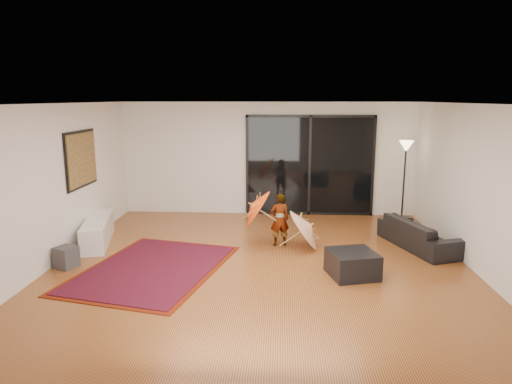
# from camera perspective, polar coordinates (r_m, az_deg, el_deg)

# --- Properties ---
(floor) EXTENTS (7.00, 7.00, 0.00)m
(floor) POSITION_cam_1_polar(r_m,az_deg,el_deg) (7.91, 0.65, -8.97)
(floor) COLOR #A35C2C
(floor) RESTS_ON ground
(ceiling) EXTENTS (7.00, 7.00, 0.00)m
(ceiling) POSITION_cam_1_polar(r_m,az_deg,el_deg) (7.40, 0.70, 11.00)
(ceiling) COLOR white
(ceiling) RESTS_ON wall_back
(wall_back) EXTENTS (7.00, 0.00, 7.00)m
(wall_back) POSITION_cam_1_polar(r_m,az_deg,el_deg) (10.99, 1.50, 4.16)
(wall_back) COLOR silver
(wall_back) RESTS_ON floor
(wall_front) EXTENTS (7.00, 0.00, 7.00)m
(wall_front) POSITION_cam_1_polar(r_m,az_deg,el_deg) (4.16, -1.53, -8.56)
(wall_front) COLOR silver
(wall_front) RESTS_ON floor
(wall_left) EXTENTS (0.00, 7.00, 7.00)m
(wall_left) POSITION_cam_1_polar(r_m,az_deg,el_deg) (8.45, -23.78, 0.88)
(wall_left) COLOR silver
(wall_left) RESTS_ON floor
(wall_right) EXTENTS (0.00, 7.00, 7.00)m
(wall_right) POSITION_cam_1_polar(r_m,az_deg,el_deg) (8.17, 26.02, 0.34)
(wall_right) COLOR silver
(wall_right) RESTS_ON floor
(sliding_door) EXTENTS (3.06, 0.07, 2.40)m
(sliding_door) POSITION_cam_1_polar(r_m,az_deg,el_deg) (10.99, 6.72, 3.30)
(sliding_door) COLOR black
(sliding_door) RESTS_ON wall_back
(painting) EXTENTS (0.04, 1.28, 1.08)m
(painting) POSITION_cam_1_polar(r_m,az_deg,el_deg) (9.28, -20.97, 3.86)
(painting) COLOR black
(painting) RESTS_ON wall_left
(media_console) EXTENTS (0.84, 1.77, 0.48)m
(media_console) POSITION_cam_1_polar(r_m,az_deg,el_deg) (9.47, -19.17, -4.61)
(media_console) COLOR white
(media_console) RESTS_ON floor
(speaker) EXTENTS (0.41, 0.41, 0.36)m
(speaker) POSITION_cam_1_polar(r_m,az_deg,el_deg) (8.32, -22.64, -7.53)
(speaker) COLOR #424244
(speaker) RESTS_ON floor
(persian_rug) EXTENTS (2.67, 3.28, 0.02)m
(persian_rug) POSITION_cam_1_polar(r_m,az_deg,el_deg) (7.86, -12.76, -9.32)
(persian_rug) COLOR #5D1807
(persian_rug) RESTS_ON floor
(sofa) EXTENTS (1.28, 1.97, 0.54)m
(sofa) POSITION_cam_1_polar(r_m,az_deg,el_deg) (9.20, 19.73, -4.93)
(sofa) COLOR black
(sofa) RESTS_ON floor
(ottoman) EXTENTS (0.86, 0.86, 0.40)m
(ottoman) POSITION_cam_1_polar(r_m,az_deg,el_deg) (7.50, 11.95, -8.78)
(ottoman) COLOR black
(ottoman) RESTS_ON floor
(floor_lamp) EXTENTS (0.32, 0.32, 1.86)m
(floor_lamp) POSITION_cam_1_polar(r_m,az_deg,el_deg) (10.76, 18.18, 4.04)
(floor_lamp) COLOR black
(floor_lamp) RESTS_ON floor
(child) EXTENTS (0.43, 0.34, 1.02)m
(child) POSITION_cam_1_polar(r_m,az_deg,el_deg) (8.73, 2.96, -3.45)
(child) COLOR #999999
(child) RESTS_ON floor
(parasol_orange) EXTENTS (0.58, 0.81, 0.87)m
(parasol_orange) POSITION_cam_1_polar(r_m,az_deg,el_deg) (8.64, -0.68, -2.07)
(parasol_orange) COLOR #E1410B
(parasol_orange) RESTS_ON child
(parasol_white) EXTENTS (0.66, 0.87, 0.95)m
(parasol_white) POSITION_cam_1_polar(r_m,az_deg,el_deg) (8.60, 6.96, -3.80)
(parasol_white) COLOR silver
(parasol_white) RESTS_ON floor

